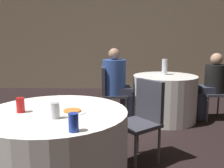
% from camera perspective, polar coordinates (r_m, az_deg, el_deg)
% --- Properties ---
extents(wall_back, '(16.00, 0.06, 2.80)m').
position_cam_1_polar(wall_back, '(6.78, -2.42, 10.69)').
color(wall_back, gray).
rests_on(wall_back, ground_plane).
extents(table_near, '(1.21, 1.21, 0.75)m').
position_cam_1_polar(table_near, '(2.27, -12.46, -15.24)').
color(table_near, white).
rests_on(table_near, ground_plane).
extents(table_far, '(1.05, 1.05, 0.75)m').
position_cam_1_polar(table_far, '(4.26, 11.88, -3.10)').
color(table_far, white).
rests_on(table_far, ground_plane).
extents(chair_near_northeast, '(0.56, 0.56, 0.90)m').
position_cam_1_polar(chair_near_northeast, '(2.74, 7.20, -6.74)').
color(chair_near_northeast, '#383842').
rests_on(chair_near_northeast, ground_plane).
extents(chair_far_east, '(0.44, 0.43, 0.90)m').
position_cam_1_polar(chair_far_east, '(4.56, 23.44, -0.71)').
color(chair_far_east, '#383842').
rests_on(chair_far_east, ground_plane).
extents(chair_far_west, '(0.45, 0.44, 0.90)m').
position_cam_1_polar(chair_far_west, '(4.07, -0.82, -1.09)').
color(chair_far_west, '#383842').
rests_on(chair_far_west, ground_plane).
extents(person_black_shirt, '(0.51, 0.35, 1.12)m').
position_cam_1_polar(person_black_shirt, '(4.48, 21.56, -0.41)').
color(person_black_shirt, '#33384C').
rests_on(person_black_shirt, ground_plane).
extents(person_blue_shirt, '(0.53, 0.40, 1.20)m').
position_cam_1_polar(person_blue_shirt, '(4.06, 1.31, 0.05)').
color(person_blue_shirt, '#33384C').
rests_on(person_blue_shirt, ground_plane).
extents(pizza_plate_near, '(0.23, 0.23, 0.02)m').
position_cam_1_polar(pizza_plate_near, '(2.08, -9.07, -6.16)').
color(pizza_plate_near, white).
rests_on(pizza_plate_near, table_near).
extents(soda_can_red, '(0.07, 0.07, 0.12)m').
position_cam_1_polar(soda_can_red, '(2.17, -20.20, -4.54)').
color(soda_can_red, red).
rests_on(soda_can_red, table_near).
extents(soda_can_blue, '(0.07, 0.07, 0.12)m').
position_cam_1_polar(soda_can_blue, '(1.64, -8.79, -8.67)').
color(soda_can_blue, '#1E38A5').
rests_on(soda_can_blue, table_near).
extents(soda_can_silver, '(0.07, 0.07, 0.12)m').
position_cam_1_polar(soda_can_silver, '(1.93, -12.86, -5.94)').
color(soda_can_silver, silver).
rests_on(soda_can_silver, table_near).
extents(bottle_far, '(0.09, 0.09, 0.26)m').
position_cam_1_polar(bottle_far, '(4.29, 11.92, 3.85)').
color(bottle_far, silver).
rests_on(bottle_far, table_far).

